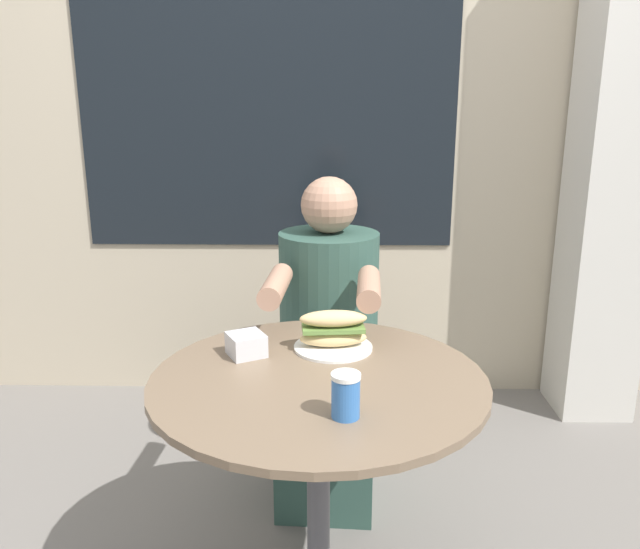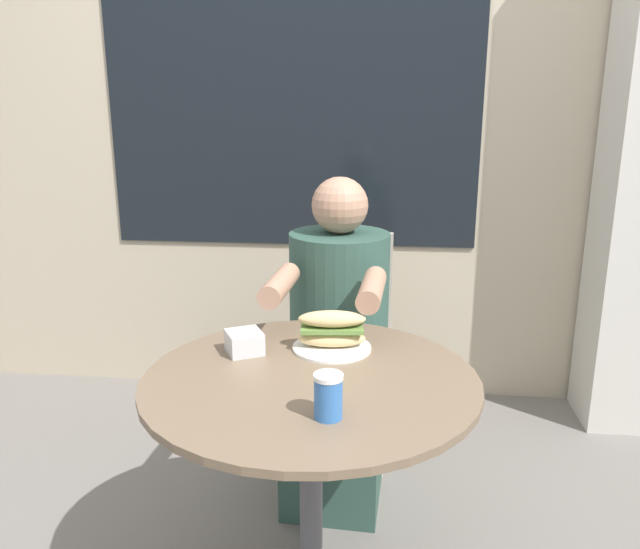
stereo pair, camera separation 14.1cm
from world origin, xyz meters
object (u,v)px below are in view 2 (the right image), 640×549
at_px(diner_chair, 346,321).
at_px(seated_diner, 337,363).
at_px(sandwich_on_plate, 332,333).
at_px(drink_cup, 328,396).
at_px(cafe_table, 311,442).

xyz_separation_m(diner_chair, seated_diner, (-0.01, -0.35, -0.03)).
xyz_separation_m(diner_chair, sandwich_on_plate, (0.01, -0.77, 0.24)).
xyz_separation_m(diner_chair, drink_cup, (0.03, -1.15, 0.24)).
distance_m(cafe_table, seated_diner, 0.60).
relative_size(cafe_table, seated_diner, 0.74).
distance_m(cafe_table, sandwich_on_plate, 0.29).
relative_size(diner_chair, drink_cup, 8.69).
height_order(cafe_table, seated_diner, seated_diner).
bearing_deg(cafe_table, drink_cup, -73.05).
height_order(cafe_table, drink_cup, drink_cup).
bearing_deg(sandwich_on_plate, seated_diner, 92.24).
height_order(cafe_table, diner_chair, diner_chair).
bearing_deg(cafe_table, diner_chair, 88.29).
bearing_deg(seated_diner, cafe_table, 91.52).
distance_m(diner_chair, sandwich_on_plate, 0.80).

